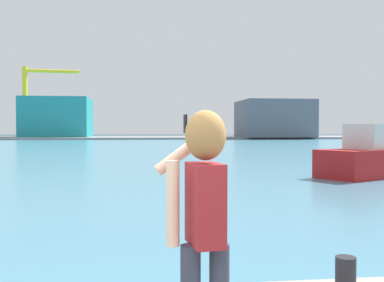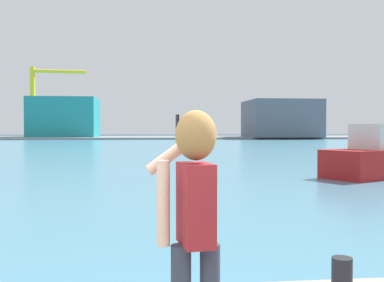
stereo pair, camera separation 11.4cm
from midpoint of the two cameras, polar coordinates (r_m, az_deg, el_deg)
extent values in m
plane|color=#334751|center=(52.55, -5.99, -0.72)|extent=(220.00, 220.00, 0.00)
cube|color=teal|center=(54.55, -5.99, -0.62)|extent=(140.00, 100.00, 0.02)
cube|color=gray|center=(94.52, -6.00, 0.44)|extent=(140.00, 20.00, 0.38)
cube|color=maroon|center=(3.05, 1.55, -8.11)|extent=(0.25, 0.37, 0.56)
sphere|color=#E0B293|center=(3.01, 1.55, 0.56)|extent=(0.22, 0.22, 0.22)
ellipsoid|color=olive|center=(2.99, 1.60, 0.74)|extent=(0.28, 0.26, 0.34)
cylinder|color=#E0B293|center=(3.03, -2.63, -7.99)|extent=(0.09, 0.09, 0.58)
cylinder|color=#E0B293|center=(3.21, -0.40, -0.80)|extent=(0.53, 0.16, 0.40)
cube|color=black|center=(3.32, -0.90, 2.21)|extent=(0.02, 0.07, 0.14)
cylinder|color=black|center=(4.74, 19.40, -16.08)|extent=(0.20, 0.20, 0.36)
cube|color=silver|center=(21.54, 23.57, 0.55)|extent=(3.30, 2.74, 1.10)
cube|color=teal|center=(97.70, -15.98, 2.92)|extent=(13.43, 13.15, 8.14)
cube|color=slate|center=(94.17, 11.37, 2.82)|extent=(13.88, 13.80, 7.54)
cylinder|color=yellow|center=(94.36, -19.76, 4.73)|extent=(1.00, 1.00, 14.05)
cylinder|color=yellow|center=(94.29, -16.60, 8.56)|extent=(10.54, 1.68, 0.70)
camera|label=1|loc=(0.06, -89.53, 0.01)|focal=41.49mm
camera|label=2|loc=(0.06, 90.47, -0.01)|focal=41.49mm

